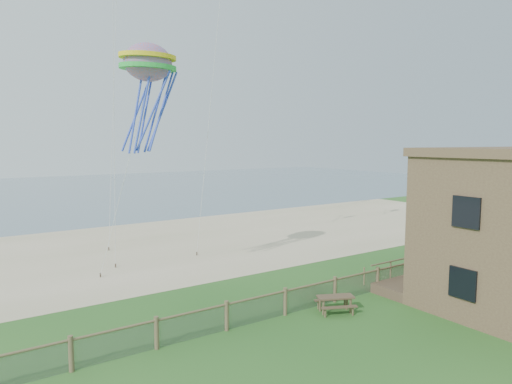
% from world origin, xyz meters
% --- Properties ---
extents(ground, '(160.00, 160.00, 0.00)m').
position_xyz_m(ground, '(0.00, 0.00, 0.00)').
color(ground, '#20501B').
rests_on(ground, ground).
extents(sand_beach, '(72.00, 20.00, 0.02)m').
position_xyz_m(sand_beach, '(0.00, 22.00, 0.00)').
color(sand_beach, tan).
rests_on(sand_beach, ground).
extents(ocean, '(160.00, 68.00, 0.02)m').
position_xyz_m(ocean, '(0.00, 66.00, 0.00)').
color(ocean, slate).
rests_on(ocean, ground).
extents(chainlink_fence, '(36.20, 0.20, 1.25)m').
position_xyz_m(chainlink_fence, '(0.00, 6.00, 0.55)').
color(chainlink_fence, '#4C402A').
rests_on(chainlink_fence, ground).
extents(motel_deck, '(15.00, 2.00, 0.50)m').
position_xyz_m(motel_deck, '(13.00, 5.00, 0.25)').
color(motel_deck, brown).
rests_on(motel_deck, ground).
extents(picnic_table, '(2.00, 1.79, 0.69)m').
position_xyz_m(picnic_table, '(2.09, 5.00, 0.35)').
color(picnic_table, brown).
rests_on(picnic_table, ground).
extents(octopus_kite, '(3.08, 2.23, 6.18)m').
position_xyz_m(octopus_kite, '(-3.25, 13.37, 10.12)').
color(octopus_kite, '#FF5328').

